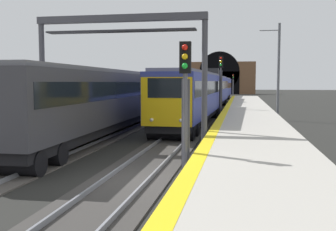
{
  "coord_description": "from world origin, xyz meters",
  "views": [
    {
      "loc": [
        -12.66,
        -3.67,
        3.33
      ],
      "look_at": [
        11.08,
        0.74,
        1.28
      ],
      "focal_mm": 42.29,
      "sensor_mm": 36.0,
      "label": 1
    }
  ],
  "objects": [
    {
      "name": "platform_right",
      "position": [
        0.0,
        -4.24,
        0.47
      ],
      "size": [
        112.0,
        4.26,
        0.94
      ],
      "primitive_type": "cube",
      "color": "#ADA89E",
      "rests_on": "ground_plane"
    },
    {
      "name": "tunnel_portal",
      "position": [
        97.38,
        2.31,
        4.43
      ],
      "size": [
        2.85,
        19.36,
        11.58
      ],
      "color": "brown",
      "rests_on": "ground_plane"
    },
    {
      "name": "train_adjacent_platform",
      "position": [
        30.86,
        4.62,
        2.32
      ],
      "size": [
        63.98,
        3.18,
        4.06
      ],
      "rotation": [
        0.0,
        0.0,
        0.01
      ],
      "color": "#333338",
      "rests_on": "ground_plane"
    },
    {
      "name": "train_main_approaching",
      "position": [
        36.32,
        0.0,
        2.34
      ],
      "size": [
        57.05,
        3.42,
        4.99
      ],
      "rotation": [
        0.0,
        0.0,
        3.11
      ],
      "color": "navy",
      "rests_on": "ground_plane"
    },
    {
      "name": "railway_signal_near",
      "position": [
        0.43,
        -1.83,
        2.85
      ],
      "size": [
        0.39,
        0.38,
        4.66
      ],
      "rotation": [
        0.0,
        0.0,
        3.14
      ],
      "color": "#4C4C54",
      "rests_on": "ground_plane"
    },
    {
      "name": "railway_signal_far",
      "position": [
        76.12,
        -1.83,
        3.08
      ],
      "size": [
        0.39,
        0.38,
        5.07
      ],
      "rotation": [
        0.0,
        0.0,
        3.14
      ],
      "color": "#4C4C54",
      "rests_on": "ground_plane"
    },
    {
      "name": "ground_plane",
      "position": [
        0.0,
        0.0,
        0.0
      ],
      "size": [
        320.0,
        320.0,
        0.0
      ],
      "primitive_type": "plane",
      "color": "black"
    },
    {
      "name": "catenary_mast_near",
      "position": [
        22.62,
        -6.75,
        4.25
      ],
      "size": [
        0.22,
        1.76,
        8.32
      ],
      "color": "#595B60",
      "rests_on": "ground_plane"
    },
    {
      "name": "track_main_line",
      "position": [
        0.0,
        0.0,
        0.04
      ],
      "size": [
        160.0,
        2.73,
        0.21
      ],
      "color": "#383533",
      "rests_on": "ground_plane"
    },
    {
      "name": "railway_signal_mid",
      "position": [
        23.17,
        -1.83,
        3.39
      ],
      "size": [
        0.39,
        0.38,
        5.64
      ],
      "rotation": [
        0.0,
        0.0,
        3.14
      ],
      "color": "#38383D",
      "rests_on": "ground_plane"
    },
    {
      "name": "track_adjacent_line",
      "position": [
        0.0,
        4.62,
        0.04
      ],
      "size": [
        160.0,
        2.86,
        0.21
      ],
      "color": "#4C4742",
      "rests_on": "ground_plane"
    },
    {
      "name": "overhead_signal_gantry",
      "position": [
        6.46,
        2.31,
        5.06
      ],
      "size": [
        0.7,
        8.73,
        6.64
      ],
      "color": "#3F3F47",
      "rests_on": "ground_plane"
    },
    {
      "name": "platform_right_edge_strip",
      "position": [
        0.0,
        -2.36,
        0.95
      ],
      "size": [
        112.0,
        0.5,
        0.01
      ],
      "primitive_type": "cube",
      "color": "yellow",
      "rests_on": "platform_right"
    }
  ]
}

